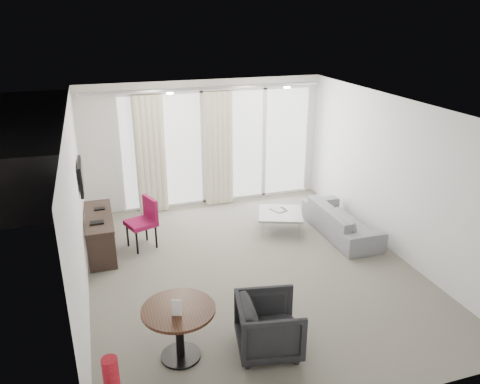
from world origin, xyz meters
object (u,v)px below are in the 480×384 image
object	(u,v)px
desk_chair	(141,224)
rattan_chair_a	(240,159)
sofa	(341,220)
round_table	(180,333)
coffee_table	(280,221)
desk	(100,234)
rattan_chair_b	(255,157)
tub_armchair	(269,326)

from	to	relation	value
desk_chair	rattan_chair_a	distance (m)	4.29
rattan_chair_a	sofa	bearing A→B (deg)	-91.19
desk_chair	round_table	bearing A→B (deg)	-108.31
desk_chair	rattan_chair_a	size ratio (longest dim) A/B	1.13
coffee_table	sofa	distance (m)	1.12
desk	desk_chair	world-z (taller)	desk_chair
coffee_table	round_table	bearing A→B (deg)	-130.58
desk	sofa	bearing A→B (deg)	-8.39
round_table	coffee_table	distance (m)	3.77
round_table	rattan_chair_a	size ratio (longest dim) A/B	1.09
sofa	rattan_chair_a	size ratio (longest dim) A/B	2.39
desk_chair	rattan_chair_a	xyz separation A→B (m)	(2.83, 3.23, -0.05)
desk_chair	sofa	distance (m)	3.62
desk	rattan_chair_b	xyz separation A→B (m)	(3.92, 3.25, 0.05)
desk	coffee_table	distance (m)	3.24
round_table	sofa	world-z (taller)	round_table
sofa	tub_armchair	bearing A→B (deg)	136.84
coffee_table	rattan_chair_a	xyz separation A→B (m)	(0.27, 3.34, 0.21)
round_table	rattan_chair_b	xyz separation A→B (m)	(3.13, 6.26, 0.04)
round_table	coffee_table	world-z (taller)	round_table
desk	coffee_table	size ratio (longest dim) A/B	1.81
desk_chair	sofa	size ratio (longest dim) A/B	0.47
desk	rattan_chair_a	bearing A→B (deg)	42.32
tub_armchair	rattan_chair_b	size ratio (longest dim) A/B	1.00
desk_chair	round_table	size ratio (longest dim) A/B	1.03
tub_armchair	sofa	size ratio (longest dim) A/B	0.41
desk_chair	rattan_chair_a	world-z (taller)	desk_chair
coffee_table	sofa	bearing A→B (deg)	-25.51
tub_armchair	sofa	distance (m)	3.53
tub_armchair	rattan_chair_b	world-z (taller)	rattan_chair_b
desk_chair	tub_armchair	distance (m)	3.37
round_table	rattan_chair_a	distance (m)	6.77
tub_armchair	coffee_table	world-z (taller)	tub_armchair
rattan_chair_a	rattan_chair_b	xyz separation A→B (m)	(0.41, 0.06, -0.01)
round_table	coffee_table	xyz separation A→B (m)	(2.45, 2.86, -0.16)
rattan_chair_b	desk_chair	bearing A→B (deg)	-138.96
desk_chair	round_table	distance (m)	2.97
desk	coffee_table	bearing A→B (deg)	-2.54
desk_chair	rattan_chair_b	world-z (taller)	desk_chair
desk_chair	round_table	world-z (taller)	desk_chair
desk	rattan_chair_b	size ratio (longest dim) A/B	1.88
tub_armchair	coffee_table	xyz separation A→B (m)	(1.40, 3.06, -0.17)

